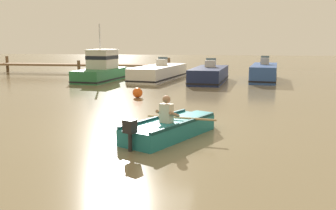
% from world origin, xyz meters
% --- Properties ---
extents(ground_plane, '(120.00, 120.00, 0.00)m').
position_xyz_m(ground_plane, '(0.00, 0.00, 0.00)').
color(ground_plane, '#7A6B4C').
extents(wooden_dock, '(15.02, 1.64, 1.35)m').
position_xyz_m(wooden_dock, '(-9.44, 18.04, 0.70)').
color(wooden_dock, brown).
rests_on(wooden_dock, ground).
extents(rowboat_with_person, '(2.47, 3.50, 1.19)m').
position_xyz_m(rowboat_with_person, '(0.74, -0.93, 0.25)').
color(rowboat_with_person, '#1E727A').
rests_on(rowboat_with_person, ground).
extents(moored_boat_green, '(2.52, 4.89, 3.74)m').
position_xyz_m(moored_boat_green, '(-6.01, 12.80, 0.77)').
color(moored_boat_green, '#287042').
rests_on(moored_boat_green, ground).
extents(moored_boat_white, '(3.23, 7.01, 1.51)m').
position_xyz_m(moored_boat_white, '(-2.35, 14.46, 0.45)').
color(moored_boat_white, white).
rests_on(moored_boat_white, ground).
extents(moored_boat_navy, '(2.51, 5.65, 1.53)m').
position_xyz_m(moored_boat_navy, '(1.19, 13.10, 0.45)').
color(moored_boat_navy, '#19234C').
rests_on(moored_boat_navy, ground).
extents(moored_boat_blue, '(2.40, 5.80, 1.64)m').
position_xyz_m(moored_boat_blue, '(4.82, 14.69, 0.51)').
color(moored_boat_blue, '#2D519E').
rests_on(moored_boat_blue, ground).
extents(mooring_buoy, '(0.47, 0.47, 0.47)m').
position_xyz_m(mooring_buoy, '(-1.85, 5.88, 0.24)').
color(mooring_buoy, '#E55919').
rests_on(mooring_buoy, ground).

